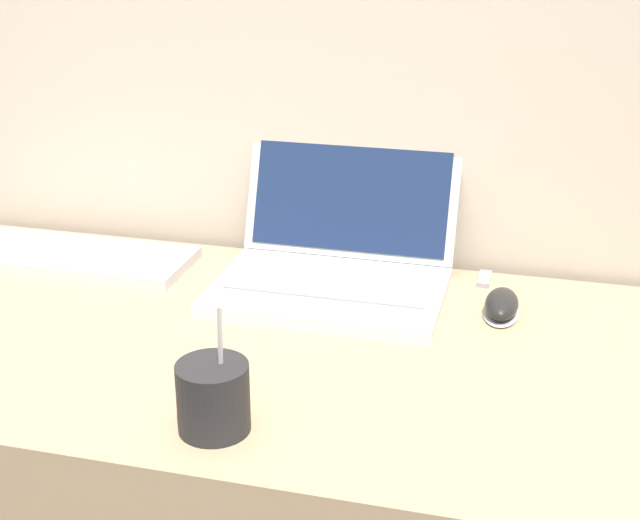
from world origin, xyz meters
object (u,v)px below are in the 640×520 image
computer_mouse (502,305)px  external_keyboard (65,256)px  drink_cup (213,396)px  laptop (337,255)px  usb_stick (485,279)px

computer_mouse → external_keyboard: (-0.76, 0.03, -0.01)m
drink_cup → external_keyboard: bearing=135.6°
drink_cup → external_keyboard: 0.63m
laptop → usb_stick: bearing=16.5°
usb_stick → drink_cup: bearing=-117.4°
drink_cup → computer_mouse: size_ratio=1.59×
laptop → usb_stick: 0.25m
drink_cup → usb_stick: (0.28, 0.54, -0.04)m
drink_cup → computer_mouse: 0.52m
laptop → drink_cup: size_ratio=2.17×
usb_stick → external_keyboard: bearing=-172.4°
laptop → computer_mouse: laptop is taller
laptop → usb_stick: laptop is taller
computer_mouse → usb_stick: bearing=105.9°
external_keyboard → usb_stick: 0.73m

